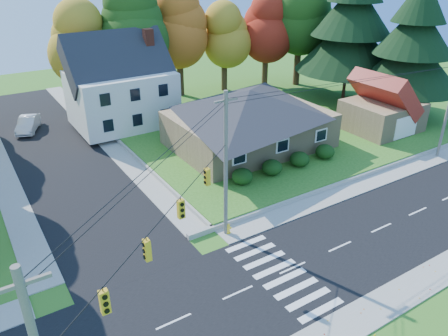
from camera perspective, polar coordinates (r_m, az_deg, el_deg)
name	(u,v)px	position (r m, az deg, el deg)	size (l,w,h in m)	color
ground	(293,268)	(27.41, 8.95, -12.79)	(120.00, 120.00, 0.00)	#3D7923
road_main	(293,268)	(27.41, 8.95, -12.78)	(90.00, 8.00, 0.02)	black
road_cross	(54,149)	(45.40, -21.33, 2.27)	(8.00, 44.00, 0.02)	black
sidewalk_north	(245,228)	(30.50, 2.82, -7.83)	(90.00, 2.00, 0.08)	#9C9A90
sidewalk_south	(356,320)	(24.90, 16.81, -18.52)	(90.00, 2.00, 0.08)	#9C9A90
lawn	(259,122)	(48.85, 4.63, 6.02)	(30.00, 30.00, 0.50)	#3D7923
ranch_house	(249,117)	(41.25, 3.31, 6.63)	(14.60, 10.60, 5.40)	tan
colonial_house	(121,86)	(47.62, -13.30, 10.35)	(10.40, 8.40, 9.60)	silver
garage	(383,108)	(48.05, 20.06, 7.42)	(7.30, 6.30, 4.60)	tan
hedge_row	(286,163)	(37.29, 8.10, 0.63)	(10.70, 1.70, 1.27)	#163A10
traffic_infrastructure	(281,185)	(25.31, 7.51, -2.23)	(38.10, 10.66, 10.00)	#666059
tree_lot_0	(80,43)	(51.87, -18.30, 15.27)	(6.72, 6.72, 12.51)	#3F2A19
tree_lot_1	(134,27)	(52.53, -11.64, 17.60)	(7.84, 7.84, 14.60)	#3F2A19
tree_lot_2	(178,27)	(55.93, -6.00, 17.80)	(7.28, 7.28, 13.56)	#3F2A19
tree_lot_3	(224,35)	(58.19, 0.04, 16.96)	(6.16, 6.16, 11.47)	#3F2A19
tree_lot_4	(267,27)	(60.68, 5.61, 17.86)	(6.72, 6.72, 12.51)	#3F2A19
tree_lot_5	(301,11)	(61.44, 10.04, 19.55)	(8.40, 8.40, 15.64)	#3F2A19
conifer_east_a	(352,25)	(56.63, 16.36, 17.48)	(12.80, 12.80, 16.96)	#3F2A19
conifer_east_b	(414,45)	(52.67, 23.51, 14.57)	(11.20, 11.20, 14.84)	#3F2A19
white_car	(28,124)	(50.97, -24.22, 5.27)	(1.65, 4.74, 1.56)	#BAB9BF
fire_hydrant	(228,229)	(29.76, 0.55, -7.97)	(0.46, 0.36, 0.80)	yellow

